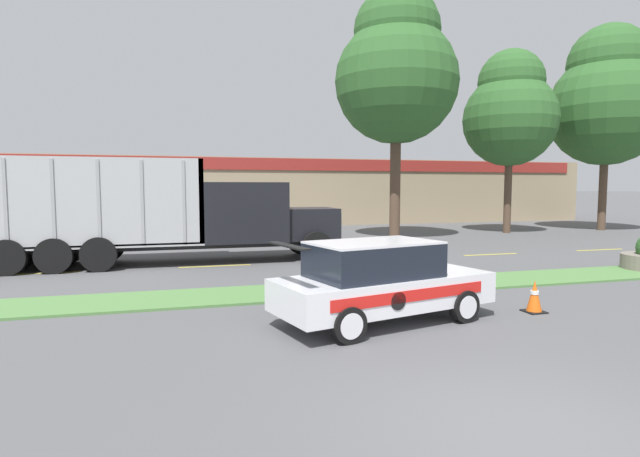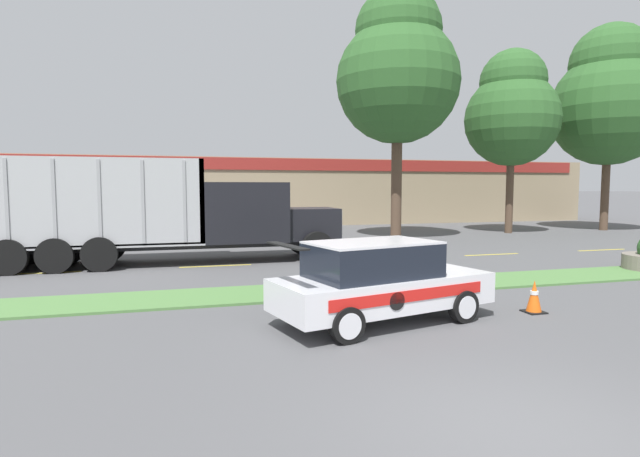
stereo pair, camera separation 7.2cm
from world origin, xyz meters
TOP-DOWN VIEW (x-y plane):
  - ground_plane at (0.00, 0.00)m, footprint 600.00×600.00m
  - grass_verge at (0.00, 7.70)m, footprint 120.00×1.99m
  - centre_line_3 at (-7.86, 12.70)m, footprint 2.40×0.14m
  - centre_line_4 at (-2.46, 12.70)m, footprint 2.40×0.14m
  - centre_line_5 at (2.94, 12.70)m, footprint 2.40×0.14m
  - centre_line_6 at (8.34, 12.70)m, footprint 2.40×0.14m
  - centre_line_7 at (13.74, 12.70)m, footprint 2.40×0.14m
  - dump_truck_lead at (-2.84, 13.75)m, footprint 11.39×2.69m
  - rally_car at (0.18, 4.56)m, footprint 4.67×2.70m
  - traffic_cone at (3.67, 4.41)m, footprint 0.41×0.41m
  - store_building_backdrop at (5.99, 35.14)m, footprint 43.55×12.10m
  - tree_behind_left at (15.02, 20.76)m, footprint 5.35×5.35m
  - tree_behind_centre at (7.22, 19.43)m, footprint 6.27×6.27m
  - tree_behind_right at (22.00, 20.82)m, footprint 6.88×6.88m

SIDE VIEW (x-z plane):
  - ground_plane at x=0.00m, z-range 0.00..0.00m
  - centre_line_3 at x=-7.86m, z-range 0.00..0.01m
  - centre_line_4 at x=-2.46m, z-range 0.00..0.01m
  - centre_line_5 at x=2.94m, z-range 0.00..0.01m
  - centre_line_6 at x=8.34m, z-range 0.00..0.01m
  - centre_line_7 at x=13.74m, z-range 0.00..0.01m
  - grass_verge at x=0.00m, z-range 0.00..0.06m
  - traffic_cone at x=3.67m, z-range -0.01..0.69m
  - rally_car at x=0.18m, z-range 0.00..1.66m
  - dump_truck_lead at x=-2.84m, z-range -0.23..3.39m
  - store_building_backdrop at x=5.99m, z-range 0.00..4.71m
  - tree_behind_left at x=15.02m, z-range 1.81..12.41m
  - tree_behind_right at x=22.00m, z-range 1.85..14.48m
  - tree_behind_centre at x=7.22m, z-range 2.28..15.03m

